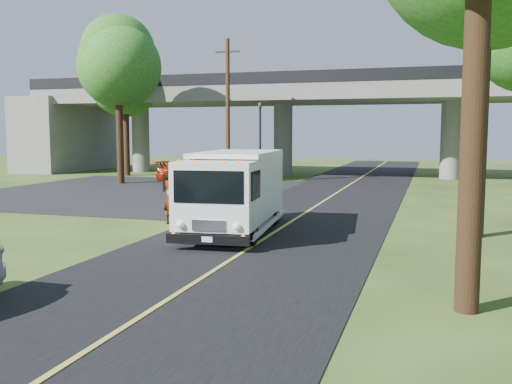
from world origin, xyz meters
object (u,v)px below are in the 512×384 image
at_px(traffic_signal, 260,133).
at_px(tree_left_far, 126,74).
at_px(step_van, 234,189).
at_px(red_sedan, 196,173).
at_px(utility_pole, 228,110).
at_px(pedestrian, 171,197).
at_px(tree_left_lot, 119,56).

distance_m(traffic_signal, tree_left_far, 11.75).
bearing_deg(traffic_signal, step_van, -75.66).
height_order(traffic_signal, step_van, traffic_signal).
bearing_deg(red_sedan, step_van, -154.43).
distance_m(utility_pole, red_sedan, 4.37).
xyz_separation_m(utility_pole, pedestrian, (3.53, -15.64, -3.62)).
xyz_separation_m(utility_pole, tree_left_far, (-9.29, 3.84, 2.86)).
relative_size(red_sedan, pedestrian, 2.59).
xyz_separation_m(tree_left_lot, tree_left_far, (-3.00, 6.00, -0.45)).
xyz_separation_m(traffic_signal, pedestrian, (2.03, -17.64, -2.23)).
distance_m(tree_left_lot, step_van, 20.20).
bearing_deg(step_van, pedestrian, 154.67).
xyz_separation_m(traffic_signal, tree_left_lot, (-7.79, -4.16, 4.70)).
distance_m(traffic_signal, tree_left_lot, 10.01).
xyz_separation_m(step_van, red_sedan, (-7.98, 15.52, -0.70)).
height_order(tree_left_lot, red_sedan, tree_left_lot).
bearing_deg(red_sedan, utility_pole, -59.27).
bearing_deg(traffic_signal, tree_left_far, 170.35).
bearing_deg(tree_left_far, pedestrian, -56.63).
height_order(tree_left_lot, step_van, tree_left_lot).
distance_m(step_van, red_sedan, 17.46).
xyz_separation_m(utility_pole, red_sedan, (-1.72, -1.09, -3.86)).
height_order(tree_left_far, pedestrian, tree_left_far).
bearing_deg(tree_left_lot, step_van, -49.01).
distance_m(utility_pole, tree_left_far, 10.45).
height_order(traffic_signal, tree_left_far, tree_left_far).
bearing_deg(step_van, traffic_signal, 98.60).
height_order(tree_left_far, step_van, tree_left_far).
height_order(tree_left_lot, pedestrian, tree_left_lot).
relative_size(utility_pole, pedestrian, 4.62).
height_order(tree_left_far, red_sedan, tree_left_far).
bearing_deg(tree_left_lot, utility_pole, 18.97).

